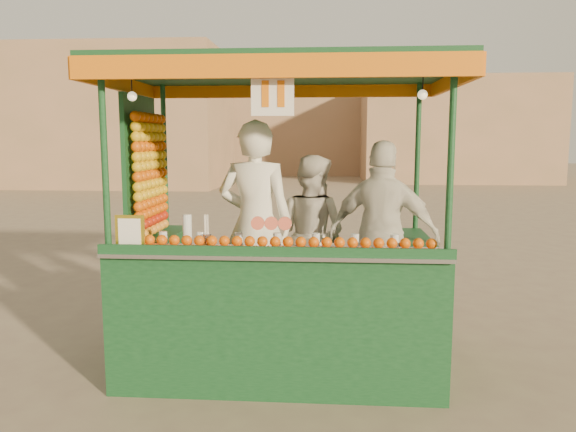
# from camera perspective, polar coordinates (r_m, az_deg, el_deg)

# --- Properties ---
(ground) EXTENTS (90.00, 90.00, 0.00)m
(ground) POSITION_cam_1_polar(r_m,az_deg,el_deg) (5.37, -4.86, -15.02)
(ground) COLOR #705E50
(ground) RESTS_ON ground
(building_left) EXTENTS (10.00, 6.00, 6.00)m
(building_left) POSITION_cam_1_polar(r_m,az_deg,el_deg) (26.76, -17.49, 9.49)
(building_left) COLOR #A1785C
(building_left) RESTS_ON ground
(building_right) EXTENTS (9.00, 6.00, 5.00)m
(building_right) POSITION_cam_1_polar(r_m,az_deg,el_deg) (29.54, 16.55, 8.38)
(building_right) COLOR #A1785C
(building_right) RESTS_ON ground
(building_center) EXTENTS (14.00, 7.00, 7.00)m
(building_center) POSITION_cam_1_polar(r_m,az_deg,el_deg) (35.02, -0.35, 10.21)
(building_center) COLOR #A1785C
(building_center) RESTS_ON ground
(juice_cart) EXTENTS (3.01, 1.95, 2.73)m
(juice_cart) POSITION_cam_1_polar(r_m,az_deg,el_deg) (5.06, -1.56, -5.88)
(juice_cart) COLOR #0F371A
(juice_cart) RESTS_ON ground
(vendor_left) EXTENTS (0.75, 0.54, 1.95)m
(vendor_left) POSITION_cam_1_polar(r_m,az_deg,el_deg) (5.25, -3.35, -0.83)
(vendor_left) COLOR white
(vendor_left) RESTS_ON ground
(vendor_middle) EXTENTS (0.99, 0.93, 1.61)m
(vendor_middle) POSITION_cam_1_polar(r_m,az_deg,el_deg) (5.71, 2.41, -1.83)
(vendor_middle) COLOR silver
(vendor_middle) RESTS_ON ground
(vendor_right) EXTENTS (1.11, 0.71, 1.76)m
(vendor_right) POSITION_cam_1_polar(r_m,az_deg,el_deg) (5.23, 9.72, -2.00)
(vendor_right) COLOR silver
(vendor_right) RESTS_ON ground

